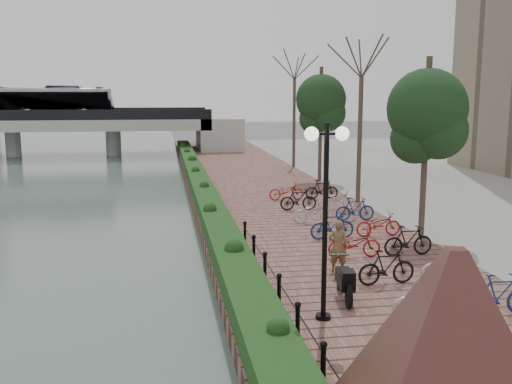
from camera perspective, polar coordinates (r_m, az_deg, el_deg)
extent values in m
cube|color=brown|center=(28.84, 1.61, -1.12)|extent=(8.00, 75.00, 0.50)
cube|color=#173613|center=(30.76, -5.50, 0.56)|extent=(1.10, 56.00, 0.60)
cylinder|color=black|center=(10.84, 6.74, -16.69)|extent=(0.10, 0.10, 0.70)
cylinder|color=black|center=(12.60, 4.19, -12.75)|extent=(0.10, 0.10, 0.70)
cylinder|color=black|center=(14.42, 2.32, -9.78)|extent=(0.10, 0.10, 0.70)
cylinder|color=black|center=(16.29, 0.90, -7.47)|extent=(0.10, 0.10, 0.70)
cylinder|color=black|center=(18.18, -0.22, -5.63)|extent=(0.10, 0.10, 0.70)
cylinder|color=black|center=(20.09, -1.12, -4.15)|extent=(0.10, 0.10, 0.70)
pyramid|color=#441D1D|center=(8.46, 18.89, -15.01)|extent=(5.93, 5.93, 2.94)
cylinder|color=black|center=(13.03, 6.92, -3.13)|extent=(0.12, 0.12, 4.56)
cylinder|color=black|center=(12.74, 7.11, 5.80)|extent=(0.70, 0.06, 0.06)
sphere|color=white|center=(12.64, 5.58, 5.80)|extent=(0.32, 0.32, 0.32)
sphere|color=white|center=(12.84, 8.61, 5.79)|extent=(0.32, 0.32, 0.32)
imported|color=brown|center=(16.91, 8.20, -5.39)|extent=(0.65, 0.51, 1.57)
imported|color=#B6B7BC|center=(13.91, 17.00, -10.51)|extent=(0.60, 1.71, 0.90)
imported|color=black|center=(16.14, 12.93, -7.32)|extent=(0.47, 1.66, 1.00)
imported|color=maroon|center=(18.49, 9.89, -5.20)|extent=(0.60, 1.71, 0.90)
imported|color=navy|center=(20.88, 7.57, -3.28)|extent=(0.47, 1.66, 1.00)
imported|color=#B6B7BC|center=(23.33, 5.73, -1.99)|extent=(0.60, 1.71, 0.90)
imported|color=black|center=(25.79, 4.24, -0.74)|extent=(0.47, 1.66, 1.00)
imported|color=maroon|center=(28.30, 3.02, 0.10)|extent=(0.60, 1.72, 0.90)
imported|color=navy|center=(14.76, 23.39, -9.52)|extent=(0.47, 1.66, 1.00)
imported|color=#B6B7BC|center=(16.90, 18.63, -6.99)|extent=(0.60, 1.72, 0.90)
imported|color=black|center=(19.13, 15.01, -4.73)|extent=(0.47, 1.66, 1.00)
imported|color=maroon|center=(21.47, 12.18, -3.19)|extent=(0.60, 1.71, 0.90)
imported|color=navy|center=(23.84, 9.91, -1.72)|extent=(0.47, 1.66, 1.00)
imported|color=#B6B7BC|center=(26.28, 8.06, -0.72)|extent=(0.60, 1.71, 0.90)
imported|color=black|center=(28.72, 6.53, 0.30)|extent=(0.47, 1.66, 1.00)
cube|color=#A9A9A4|center=(57.04, -23.24, 6.24)|extent=(36.00, 8.00, 1.00)
cube|color=black|center=(60.79, -22.42, 7.36)|extent=(36.00, 0.15, 0.90)
cylinder|color=#A9A9A4|center=(57.14, -23.12, 4.49)|extent=(1.40, 1.40, 2.50)
cylinder|color=#A9A9A4|center=(55.69, -14.07, 4.86)|extent=(1.40, 1.40, 2.50)
imported|color=silver|center=(56.20, -19.62, 8.46)|extent=(2.52, 10.77, 3.00)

